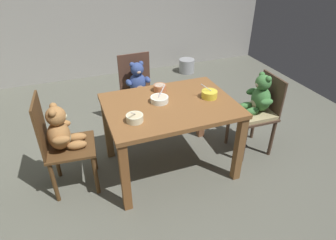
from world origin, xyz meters
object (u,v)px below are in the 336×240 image
(teddy_chair_near_right, at_px, (258,103))
(porridge_bowl_terracotta_far_center, at_px, (160,88))
(teddy_chair_near_left, at_px, (61,135))
(porridge_bowl_cream_near_left, at_px, (135,118))
(dining_table, at_px, (170,114))
(porridge_bowl_white_center, at_px, (159,99))
(teddy_chair_far_center, at_px, (138,87))
(porridge_bowl_yellow_near_right, at_px, (209,94))
(metal_pail, at_px, (187,66))

(teddy_chair_near_right, xyz_separation_m, porridge_bowl_terracotta_far_center, (-0.91, 0.30, 0.19))
(teddy_chair_near_left, bearing_deg, porridge_bowl_cream_near_left, -17.45)
(dining_table, distance_m, porridge_bowl_white_center, 0.17)
(teddy_chair_far_center, xyz_separation_m, porridge_bowl_yellow_near_right, (0.45, -0.78, 0.20))
(metal_pail, bearing_deg, porridge_bowl_yellow_near_right, -109.14)
(porridge_bowl_cream_near_left, distance_m, metal_pail, 2.82)
(porridge_bowl_cream_near_left, xyz_separation_m, porridge_bowl_yellow_near_right, (0.73, 0.16, 0.00))
(porridge_bowl_white_center, relative_size, porridge_bowl_terracotta_far_center, 1.33)
(teddy_chair_near_left, bearing_deg, porridge_bowl_yellow_near_right, 1.55)
(teddy_chair_near_right, xyz_separation_m, porridge_bowl_yellow_near_right, (-0.55, 0.02, 0.19))
(teddy_chair_near_left, height_order, porridge_bowl_cream_near_left, teddy_chair_near_left)
(dining_table, xyz_separation_m, metal_pail, (1.12, 2.15, -0.48))
(porridge_bowl_yellow_near_right, bearing_deg, teddy_chair_far_center, 119.95)
(teddy_chair_near_right, height_order, teddy_chair_near_left, teddy_chair_near_left)
(porridge_bowl_yellow_near_right, bearing_deg, porridge_bowl_cream_near_left, -167.89)
(teddy_chair_near_left, height_order, porridge_bowl_terracotta_far_center, teddy_chair_near_left)
(dining_table, height_order, porridge_bowl_cream_near_left, porridge_bowl_cream_near_left)
(porridge_bowl_cream_near_left, relative_size, porridge_bowl_yellow_near_right, 0.91)
(porridge_bowl_white_center, distance_m, porridge_bowl_yellow_near_right, 0.45)
(teddy_chair_near_right, distance_m, porridge_bowl_white_center, 1.01)
(dining_table, xyz_separation_m, porridge_bowl_yellow_near_right, (0.37, -0.01, 0.14))
(metal_pail, bearing_deg, teddy_chair_far_center, -131.11)
(porridge_bowl_cream_near_left, bearing_deg, porridge_bowl_terracotta_far_center, 50.37)
(teddy_chair_near_left, xyz_separation_m, porridge_bowl_cream_near_left, (0.57, -0.24, 0.18))
(teddy_chair_near_right, bearing_deg, porridge_bowl_cream_near_left, 7.91)
(teddy_chair_far_center, relative_size, porridge_bowl_white_center, 5.50)
(porridge_bowl_cream_near_left, bearing_deg, teddy_chair_near_right, 6.25)
(teddy_chair_near_right, distance_m, teddy_chair_near_left, 1.85)
(dining_table, height_order, teddy_chair_near_left, teddy_chair_near_left)
(porridge_bowl_cream_near_left, bearing_deg, porridge_bowl_yellow_near_right, 12.11)
(porridge_bowl_white_center, distance_m, porridge_bowl_terracotta_far_center, 0.22)
(dining_table, distance_m, teddy_chair_near_right, 0.92)
(porridge_bowl_terracotta_far_center, bearing_deg, teddy_chair_near_right, -18.07)
(teddy_chair_near_right, height_order, porridge_bowl_cream_near_left, teddy_chair_near_right)
(teddy_chair_near_right, relative_size, porridge_bowl_cream_near_left, 6.30)
(teddy_chair_near_right, relative_size, porridge_bowl_white_center, 5.37)
(dining_table, relative_size, metal_pail, 4.39)
(teddy_chair_near_left, xyz_separation_m, metal_pail, (2.05, 2.09, -0.44))
(porridge_bowl_cream_near_left, distance_m, porridge_bowl_terracotta_far_center, 0.57)
(teddy_chair_far_center, height_order, porridge_bowl_yellow_near_right, teddy_chair_far_center)
(teddy_chair_near_right, height_order, porridge_bowl_yellow_near_right, teddy_chair_near_right)
(teddy_chair_far_center, xyz_separation_m, porridge_bowl_white_center, (0.00, -0.71, 0.20))
(porridge_bowl_terracotta_far_center, bearing_deg, teddy_chair_far_center, 99.31)
(teddy_chair_near_right, xyz_separation_m, porridge_bowl_cream_near_left, (-1.28, -0.14, 0.19))
(porridge_bowl_terracotta_far_center, relative_size, metal_pail, 0.46)
(teddy_chair_far_center, xyz_separation_m, porridge_bowl_cream_near_left, (-0.28, -0.94, 0.20))
(teddy_chair_far_center, relative_size, teddy_chair_near_left, 0.97)
(porridge_bowl_white_center, xyz_separation_m, porridge_bowl_yellow_near_right, (0.45, -0.08, 0.01))
(teddy_chair_far_center, bearing_deg, teddy_chair_near_right, 49.21)
(porridge_bowl_white_center, bearing_deg, teddy_chair_far_center, 90.33)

